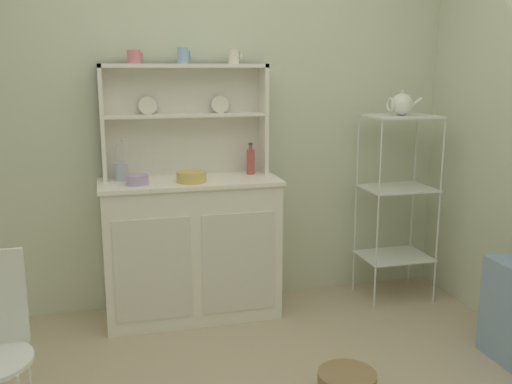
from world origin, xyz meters
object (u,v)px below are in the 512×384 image
object	(u,v)px
bowl_mixing_large	(137,180)
utensil_jar	(121,171)
hutch_cabinet	(191,247)
porcelain_teapot	(402,104)
cup_rose_0	(134,57)
jam_bottle	(251,161)
hutch_shelf_unit	(184,111)
bakers_rack	(398,187)

from	to	relation	value
bowl_mixing_large	utensil_jar	bearing A→B (deg)	119.10
hutch_cabinet	utensil_jar	xyz separation A→B (m)	(-0.40, 0.08, 0.49)
hutch_cabinet	porcelain_teapot	distance (m)	1.62
cup_rose_0	porcelain_teapot	size ratio (longest dim) A/B	0.41
hutch_cabinet	jam_bottle	world-z (taller)	jam_bottle
bowl_mixing_large	cup_rose_0	bearing A→B (deg)	82.98
cup_rose_0	utensil_jar	xyz separation A→B (m)	(-0.11, -0.04, -0.67)
bowl_mixing_large	jam_bottle	size ratio (longest dim) A/B	0.66
jam_bottle	porcelain_teapot	size ratio (longest dim) A/B	0.86
hutch_shelf_unit	jam_bottle	bearing A→B (deg)	-10.94
bakers_rack	cup_rose_0	distance (m)	1.87
hutch_cabinet	cup_rose_0	xyz separation A→B (m)	(-0.29, 0.12, 1.15)
hutch_cabinet	bakers_rack	bearing A→B (deg)	-2.06
cup_rose_0	bowl_mixing_large	size ratio (longest dim) A/B	0.72
hutch_shelf_unit	cup_rose_0	distance (m)	0.44
utensil_jar	porcelain_teapot	world-z (taller)	porcelain_teapot
jam_bottle	porcelain_teapot	world-z (taller)	porcelain_teapot
hutch_cabinet	utensil_jar	bearing A→B (deg)	169.02
hutch_cabinet	cup_rose_0	distance (m)	1.19
bowl_mixing_large	utensil_jar	xyz separation A→B (m)	(-0.08, 0.15, 0.03)
cup_rose_0	jam_bottle	world-z (taller)	cup_rose_0
cup_rose_0	porcelain_teapot	world-z (taller)	cup_rose_0
hutch_cabinet	hutch_shelf_unit	bearing A→B (deg)	90.00
hutch_shelf_unit	jam_bottle	distance (m)	0.52
hutch_shelf_unit	jam_bottle	world-z (taller)	hutch_shelf_unit
porcelain_teapot	bowl_mixing_large	bearing A→B (deg)	-179.18
hutch_shelf_unit	cup_rose_0	size ratio (longest dim) A/B	10.76
hutch_cabinet	utensil_jar	size ratio (longest dim) A/B	4.28
bakers_rack	porcelain_teapot	size ratio (longest dim) A/B	5.35
cup_rose_0	bowl_mixing_large	world-z (taller)	cup_rose_0
bowl_mixing_large	porcelain_teapot	distance (m)	1.73
hutch_shelf_unit	bowl_mixing_large	bearing A→B (deg)	-143.19
hutch_shelf_unit	utensil_jar	xyz separation A→B (m)	(-0.40, -0.09, -0.34)
cup_rose_0	utensil_jar	size ratio (longest dim) A/B	0.37
hutch_cabinet	cup_rose_0	world-z (taller)	cup_rose_0
hutch_cabinet	hutch_shelf_unit	world-z (taller)	hutch_shelf_unit
hutch_shelf_unit	bakers_rack	xyz separation A→B (m)	(1.37, -0.21, -0.51)
bakers_rack	cup_rose_0	bearing A→B (deg)	174.11
hutch_shelf_unit	bowl_mixing_large	world-z (taller)	hutch_shelf_unit
bakers_rack	porcelain_teapot	world-z (taller)	porcelain_teapot
jam_bottle	bowl_mixing_large	bearing A→B (deg)	-167.48
jam_bottle	porcelain_teapot	bearing A→B (deg)	-7.99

